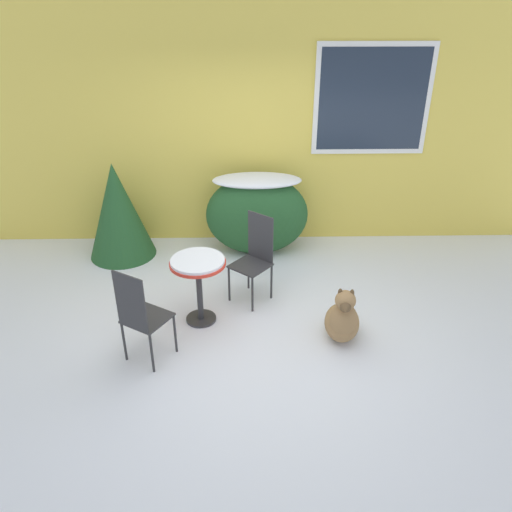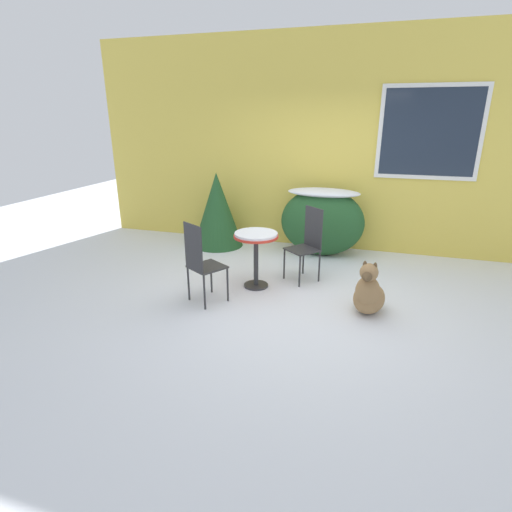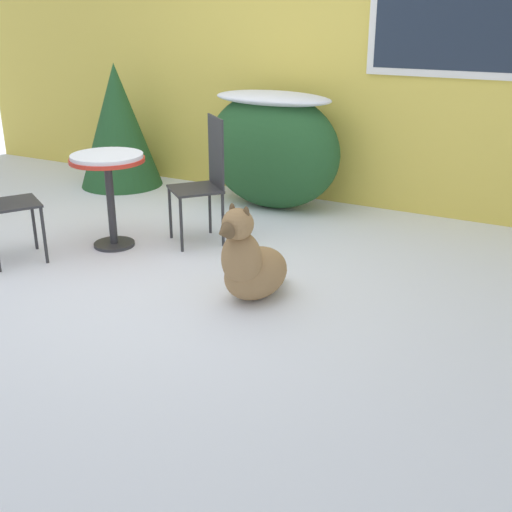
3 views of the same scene
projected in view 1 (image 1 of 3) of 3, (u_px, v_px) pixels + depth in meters
ground_plane at (257, 330)px, 5.15m from camera, size 16.00×16.00×0.00m
house_wall at (260, 116)px, 6.27m from camera, size 8.00×0.10×3.36m
shrub_left at (257, 213)px, 6.39m from camera, size 1.31×0.63×1.07m
evergreen_bush at (118, 211)px, 6.31m from camera, size 0.85×0.85×1.25m
patio_table at (198, 272)px, 5.03m from camera, size 0.57×0.57×0.73m
patio_chair_near_table at (255, 256)px, 5.46m from camera, size 0.52×0.52×0.99m
patio_chair_far_side at (141, 314)px, 4.49m from camera, size 0.51×0.51×0.99m
dog at (342, 320)px, 4.91m from camera, size 0.42×0.71×0.66m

